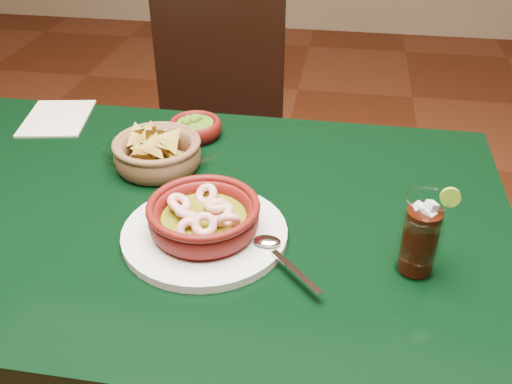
% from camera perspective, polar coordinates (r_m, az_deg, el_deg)
% --- Properties ---
extents(dining_table, '(1.20, 0.80, 0.75)m').
position_cam_1_polar(dining_table, '(1.13, -6.91, -5.57)').
color(dining_table, black).
rests_on(dining_table, ground).
extents(dining_chair, '(0.45, 0.45, 0.94)m').
position_cam_1_polar(dining_chair, '(1.80, -4.59, 5.54)').
color(dining_chair, black).
rests_on(dining_chair, ground).
extents(shrimp_plate, '(0.35, 0.28, 0.08)m').
position_cam_1_polar(shrimp_plate, '(0.97, -5.19, -2.93)').
color(shrimp_plate, silver).
rests_on(shrimp_plate, dining_table).
extents(chip_basket, '(0.21, 0.21, 0.13)m').
position_cam_1_polar(chip_basket, '(1.18, -9.83, 3.92)').
color(chip_basket, brown).
rests_on(chip_basket, dining_table).
extents(guacamole_ramekin, '(0.14, 0.14, 0.05)m').
position_cam_1_polar(guacamole_ramekin, '(1.29, -6.10, 6.48)').
color(guacamole_ramekin, '#4D0B09').
rests_on(guacamole_ramekin, dining_table).
extents(cola_drink, '(0.14, 0.14, 0.16)m').
position_cam_1_polar(cola_drink, '(0.91, 16.15, -4.22)').
color(cola_drink, white).
rests_on(cola_drink, dining_table).
extents(glass_ashtray, '(0.13, 0.13, 0.03)m').
position_cam_1_polar(glass_ashtray, '(1.24, -12.40, 4.05)').
color(glass_ashtray, white).
rests_on(glass_ashtray, dining_table).
extents(paper_menu, '(0.18, 0.22, 0.00)m').
position_cam_1_polar(paper_menu, '(1.46, -19.26, 7.02)').
color(paper_menu, beige).
rests_on(paper_menu, dining_table).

